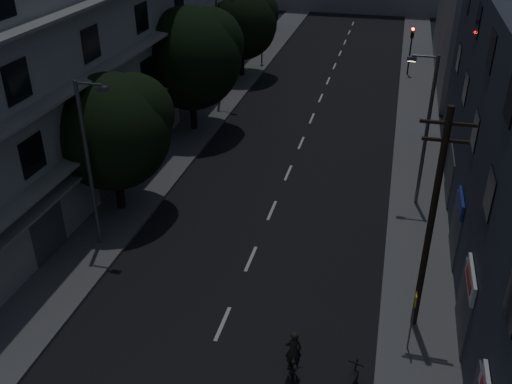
% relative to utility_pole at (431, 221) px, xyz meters
% --- Properties ---
extents(ground, '(160.00, 160.00, 0.00)m').
position_rel_utility_pole_xyz_m(ground, '(-7.31, 16.80, -4.87)').
color(ground, black).
rests_on(ground, ground).
extents(sidewalk_left, '(3.00, 90.00, 0.15)m').
position_rel_utility_pole_xyz_m(sidewalk_left, '(-14.81, 16.80, -4.79)').
color(sidewalk_left, '#565659').
rests_on(sidewalk_left, ground).
extents(sidewalk_right, '(3.00, 90.00, 0.15)m').
position_rel_utility_pole_xyz_m(sidewalk_right, '(0.19, 16.80, -4.79)').
color(sidewalk_right, '#565659').
rests_on(sidewalk_right, ground).
extents(lane_markings, '(0.15, 60.50, 0.01)m').
position_rel_utility_pole_xyz_m(lane_markings, '(-7.31, 23.05, -4.86)').
color(lane_markings, beige).
rests_on(lane_markings, ground).
extents(building_left, '(7.00, 36.00, 14.00)m').
position_rel_utility_pole_xyz_m(building_left, '(-19.29, 9.80, 2.13)').
color(building_left, '#9D9D98').
rests_on(building_left, ground).
extents(building_far_right, '(6.00, 20.00, 13.00)m').
position_rel_utility_pole_xyz_m(building_far_right, '(4.69, 33.80, 1.63)').
color(building_far_right, slate).
rests_on(building_far_right, ground).
extents(tree_near, '(5.86, 5.86, 7.23)m').
position_rel_utility_pole_xyz_m(tree_near, '(-15.03, 5.58, -0.19)').
color(tree_near, black).
rests_on(tree_near, sidewalk_left).
extents(tree_mid, '(6.72, 6.72, 8.26)m').
position_rel_utility_pole_xyz_m(tree_mid, '(-14.85, 16.72, 0.45)').
color(tree_mid, black).
rests_on(tree_mid, sidewalk_left).
extents(tree_far, '(6.03, 6.03, 7.45)m').
position_rel_utility_pole_xyz_m(tree_far, '(-14.81, 29.27, -0.05)').
color(tree_far, black).
rests_on(tree_far, sidewalk_left).
extents(traffic_signal_far_right, '(0.28, 0.37, 4.10)m').
position_rel_utility_pole_xyz_m(traffic_signal_far_right, '(-0.71, 32.84, -1.77)').
color(traffic_signal_far_right, black).
rests_on(traffic_signal_far_right, sidewalk_right).
extents(traffic_signal_far_left, '(0.28, 0.37, 4.10)m').
position_rel_utility_pole_xyz_m(traffic_signal_far_left, '(-14.03, 33.20, -1.77)').
color(traffic_signal_far_left, black).
rests_on(traffic_signal_far_left, sidewalk_left).
extents(street_lamp_left_near, '(1.51, 0.25, 8.00)m').
position_rel_utility_pole_xyz_m(street_lamp_left_near, '(-14.49, 2.21, -0.27)').
color(street_lamp_left_near, slate).
rests_on(street_lamp_left_near, sidewalk_left).
extents(street_lamp_right, '(1.51, 0.25, 8.00)m').
position_rel_utility_pole_xyz_m(street_lamp_right, '(-0.05, 9.72, -0.27)').
color(street_lamp_right, '#525459').
rests_on(street_lamp_right, sidewalk_right).
extents(street_lamp_left_far, '(1.51, 0.25, 8.00)m').
position_rel_utility_pole_xyz_m(street_lamp_left_far, '(-14.63, 22.01, -0.27)').
color(street_lamp_left_far, '#55585C').
rests_on(street_lamp_left_far, sidewalk_left).
extents(utility_pole, '(1.80, 0.24, 9.00)m').
position_rel_utility_pole_xyz_m(utility_pole, '(0.00, 0.00, 0.00)').
color(utility_pole, black).
rests_on(utility_pole, sidewalk_right).
extents(bus_stop_sign, '(0.06, 0.35, 2.52)m').
position_rel_utility_pole_xyz_m(bus_stop_sign, '(-0.22, -1.46, -2.98)').
color(bus_stop_sign, '#595B60').
rests_on(bus_stop_sign, sidewalk_right).
extents(cyclist, '(1.06, 1.70, 2.04)m').
position_rel_utility_pole_xyz_m(cyclist, '(-4.14, -3.67, -4.18)').
color(cyclist, black).
rests_on(cyclist, ground).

